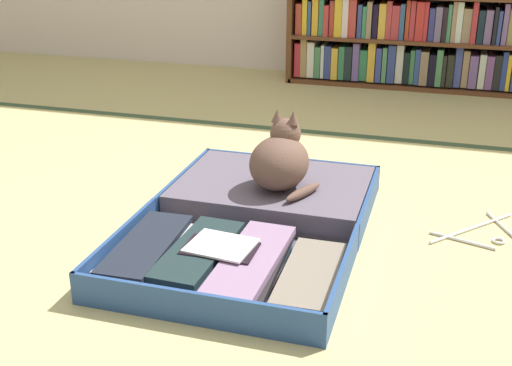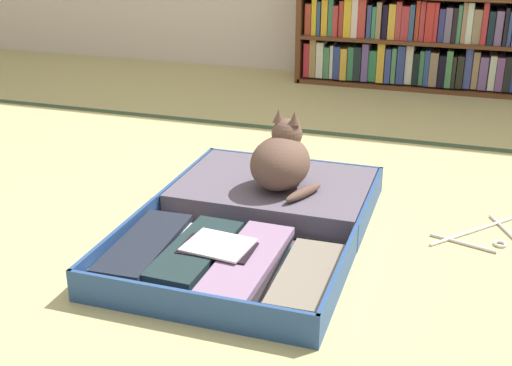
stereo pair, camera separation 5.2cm
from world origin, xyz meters
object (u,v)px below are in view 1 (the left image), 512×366
Objects in this scene: bookshelf at (414,19)px; black_cat at (281,160)px; open_suitcase at (255,218)px; clothes_hanger at (481,232)px.

black_cat is (-0.27, -1.92, -0.19)m from bookshelf.
black_cat is (0.04, 0.15, 0.15)m from open_suitcase.
bookshelf is 5.31× the size of black_cat.
open_suitcase is 3.45× the size of clothes_hanger.
bookshelf is at bearing 81.32° from open_suitcase.
black_cat is at bearing -178.10° from clothes_hanger.
bookshelf is at bearing 101.34° from clothes_hanger.
bookshelf reaches higher than clothes_hanger.
open_suitcase is 3.75× the size of black_cat.
black_cat reaches higher than clothes_hanger.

